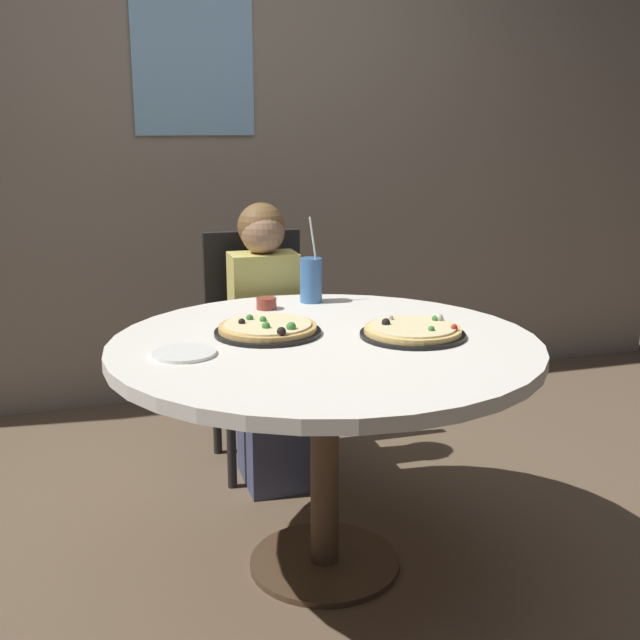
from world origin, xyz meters
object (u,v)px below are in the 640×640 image
(plate_small, at_px, (184,353))
(chair_wooden, at_px, (259,336))
(sauce_bowl, at_px, (266,303))
(diner_child, at_px, (269,359))
(dining_table, at_px, (325,369))
(pizza_cheese, at_px, (413,331))
(pizza_veggie, at_px, (268,329))
(soda_cup, at_px, (311,280))

(plate_small, bearing_deg, chair_wooden, 65.28)
(chair_wooden, relative_size, sauce_bowl, 13.57)
(diner_child, xyz_separation_m, plate_small, (-0.42, -0.74, 0.27))
(plate_small, bearing_deg, diner_child, 60.28)
(dining_table, height_order, pizza_cheese, pizza_cheese)
(chair_wooden, bearing_deg, diner_child, -90.70)
(dining_table, distance_m, chair_wooden, 0.90)
(pizza_veggie, distance_m, soda_cup, 0.47)
(chair_wooden, xyz_separation_m, soda_cup, (0.11, -0.39, 0.30))
(pizza_cheese, xyz_separation_m, plate_small, (-0.69, 0.01, -0.01))
(diner_child, bearing_deg, plate_small, -119.72)
(pizza_veggie, bearing_deg, chair_wooden, 79.25)
(chair_wooden, bearing_deg, dining_table, -90.08)
(dining_table, height_order, plate_small, plate_small)
(pizza_veggie, distance_m, pizza_cheese, 0.44)
(chair_wooden, distance_m, pizza_cheese, 1.00)
(diner_child, xyz_separation_m, pizza_cheese, (0.27, -0.75, 0.28))
(soda_cup, bearing_deg, pizza_cheese, -73.76)
(chair_wooden, distance_m, sauce_bowl, 0.52)
(diner_child, height_order, pizza_veggie, diner_child)
(dining_table, xyz_separation_m, pizza_cheese, (0.27, -0.04, 0.11))
(pizza_cheese, distance_m, sauce_bowl, 0.59)
(diner_child, bearing_deg, dining_table, -89.92)
(diner_child, bearing_deg, soda_cup, -62.19)
(chair_wooden, height_order, pizza_veggie, chair_wooden)
(pizza_veggie, bearing_deg, plate_small, -152.12)
(sauce_bowl, distance_m, plate_small, 0.59)
(pizza_cheese, relative_size, plate_small, 1.78)
(chair_wooden, xyz_separation_m, plate_small, (-0.42, -0.92, 0.22))
(pizza_veggie, xyz_separation_m, plate_small, (-0.28, -0.15, -0.01))
(pizza_veggie, bearing_deg, pizza_cheese, -20.95)
(pizza_veggie, relative_size, plate_small, 1.82)
(diner_child, relative_size, sauce_bowl, 15.46)
(soda_cup, bearing_deg, sauce_bowl, -161.67)
(dining_table, bearing_deg, sauce_bowl, 99.13)
(dining_table, relative_size, pizza_cheese, 4.02)
(pizza_veggie, relative_size, soda_cup, 1.07)
(chair_wooden, distance_m, plate_small, 1.04)
(chair_wooden, xyz_separation_m, diner_child, (-0.00, -0.18, -0.05))
(soda_cup, bearing_deg, diner_child, 117.81)
(chair_wooden, bearing_deg, plate_small, -114.72)
(pizza_veggie, bearing_deg, soda_cup, 56.47)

